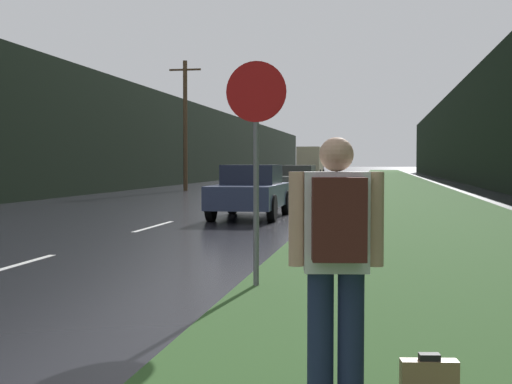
{
  "coord_description": "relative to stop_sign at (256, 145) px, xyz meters",
  "views": [
    {
      "loc": [
        5.39,
        -2.22,
        1.55
      ],
      "look_at": [
        2.56,
        14.23,
        0.87
      ],
      "focal_mm": 50.0,
      "sensor_mm": 36.0,
      "label": 1
    }
  ],
  "objects": [
    {
      "name": "car_passing_far",
      "position": [
        -2.06,
        21.84,
        -1.04
      ],
      "size": [
        1.98,
        4.76,
        1.45
      ],
      "rotation": [
        0.0,
        0.0,
        3.14
      ],
      "color": "#4C514C",
      "rests_on": "ground_plane"
    },
    {
      "name": "grass_verge",
      "position": [
        2.77,
        33.51,
        -1.76
      ],
      "size": [
        6.0,
        240.0,
        0.02
      ],
      "primitive_type": "cube",
      "color": "#2D5123",
      "rests_on": "ground_plane"
    },
    {
      "name": "delivery_truck",
      "position": [
        -5.72,
        68.19,
        -0.04
      ],
      "size": [
        2.53,
        7.31,
        3.26
      ],
      "color": "#6E684F",
      "rests_on": "ground_plane"
    },
    {
      "name": "treeline_near_side",
      "position": [
        8.77,
        43.51,
        2.18
      ],
      "size": [
        2.0,
        140.0,
        7.9
      ],
      "primitive_type": "cube",
      "color": "black",
      "rests_on": "ground_plane"
    },
    {
      "name": "car_passing_near",
      "position": [
        -2.06,
        11.16,
        -1.01
      ],
      "size": [
        1.84,
        4.54,
        1.5
      ],
      "rotation": [
        0.0,
        0.0,
        3.14
      ],
      "color": "#2D3856",
      "rests_on": "ground_plane"
    },
    {
      "name": "lane_stripe_b",
      "position": [
        -3.89,
        0.95,
        -1.77
      ],
      "size": [
        0.12,
        3.0,
        0.01
      ],
      "primitive_type": "cube",
      "color": "silver",
      "rests_on": "ground_plane"
    },
    {
      "name": "stop_sign",
      "position": [
        0.0,
        0.0,
        0.0
      ],
      "size": [
        0.76,
        0.07,
        2.81
      ],
      "color": "slate",
      "rests_on": "ground_plane"
    },
    {
      "name": "utility_pole_far",
      "position": [
        -9.18,
        29.98,
        1.99
      ],
      "size": [
        1.8,
        0.24,
        7.26
      ],
      "color": "#4C3823",
      "rests_on": "ground_plane"
    },
    {
      "name": "lane_stripe_d",
      "position": [
        -3.89,
        14.95,
        -1.77
      ],
      "size": [
        0.12,
        3.0,
        0.01
      ],
      "primitive_type": "cube",
      "color": "silver",
      "rests_on": "ground_plane"
    },
    {
      "name": "lane_stripe_c",
      "position": [
        -3.89,
        7.95,
        -1.77
      ],
      "size": [
        0.12,
        3.0,
        0.01
      ],
      "primitive_type": "cube",
      "color": "silver",
      "rests_on": "ground_plane"
    },
    {
      "name": "lane_stripe_e",
      "position": [
        -3.89,
        21.95,
        -1.77
      ],
      "size": [
        0.12,
        3.0,
        0.01
      ],
      "primitive_type": "cube",
      "color": "silver",
      "rests_on": "ground_plane"
    },
    {
      "name": "car_oncoming",
      "position": [
        -5.72,
        39.27,
        -1.08
      ],
      "size": [
        1.86,
        4.28,
        1.35
      ],
      "color": "black",
      "rests_on": "ground_plane"
    },
    {
      "name": "treeline_far_side",
      "position": [
        -13.55,
        43.51,
        1.34
      ],
      "size": [
        2.0,
        140.0,
        6.23
      ],
      "primitive_type": "cube",
      "color": "black",
      "rests_on": "ground_plane"
    },
    {
      "name": "hitchhiker_with_backpack",
      "position": [
        1.24,
        -4.3,
        -0.79
      ],
      "size": [
        0.59,
        0.45,
        1.71
      ],
      "rotation": [
        0.0,
        0.0,
        0.14
      ],
      "color": "#1E2847",
      "rests_on": "ground_plane"
    }
  ]
}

